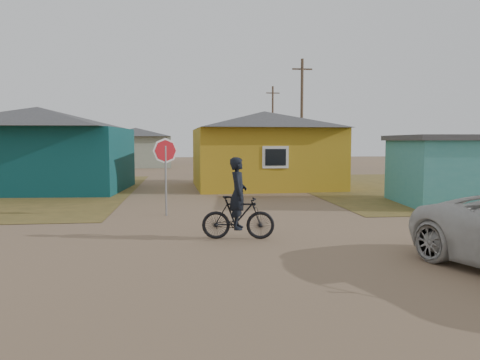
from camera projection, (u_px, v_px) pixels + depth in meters
name	position (u px, v px, depth m)	size (l,w,h in m)	color
ground	(259.00, 251.00, 10.11)	(120.00, 120.00, 0.00)	#7F6349
house_teal	(39.00, 148.00, 22.29)	(8.93, 7.08, 4.00)	#0B383C
house_yellow	(264.00, 148.00, 24.09)	(7.72, 6.76, 3.90)	#B58B1B
house_pale_west	(136.00, 147.00, 42.89)	(7.04, 6.15, 3.60)	gray
house_beige_east	(292.00, 146.00, 50.71)	(6.95, 6.05, 3.60)	gray
house_pale_north	(76.00, 146.00, 53.83)	(6.28, 5.81, 3.40)	gray
utility_pole_near	(302.00, 116.00, 32.30)	(1.40, 0.20, 8.00)	brown
utility_pole_far	(273.00, 124.00, 48.25)	(1.40, 0.20, 8.00)	brown
stop_sign	(166.00, 159.00, 14.77)	(0.81, 0.09, 2.48)	gray
cyclist	(238.00, 209.00, 11.30)	(1.81, 0.72, 1.99)	black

